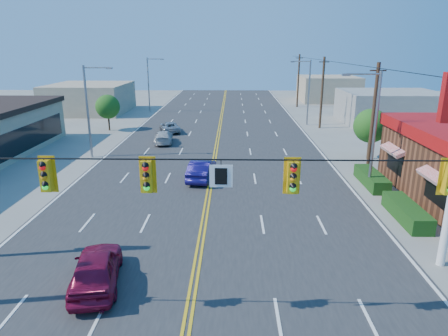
{
  "coord_description": "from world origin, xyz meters",
  "views": [
    {
      "loc": [
        1.56,
        -12.21,
        9.42
      ],
      "look_at": [
        1.05,
        11.62,
        2.2
      ],
      "focal_mm": 32.0,
      "sensor_mm": 36.0,
      "label": 1
    }
  ],
  "objects_px": {
    "signal_span": "(181,192)",
    "car_blue": "(202,170)",
    "car_magenta": "(96,269)",
    "car_white": "(164,137)",
    "car_silver": "(169,127)"
  },
  "relations": [
    {
      "from": "car_silver",
      "to": "signal_span",
      "type": "bearing_deg",
      "value": 82.9
    },
    {
      "from": "signal_span",
      "to": "car_silver",
      "type": "relative_size",
      "value": 5.65
    },
    {
      "from": "car_blue",
      "to": "car_silver",
      "type": "xyz_separation_m",
      "value": [
        -5.01,
        17.07,
        -0.13
      ]
    },
    {
      "from": "signal_span",
      "to": "car_magenta",
      "type": "distance_m",
      "value": 5.97
    },
    {
      "from": "car_magenta",
      "to": "car_silver",
      "type": "bearing_deg",
      "value": -97.35
    },
    {
      "from": "car_blue",
      "to": "car_white",
      "type": "xyz_separation_m",
      "value": [
        -4.76,
        11.59,
        -0.11
      ]
    },
    {
      "from": "car_magenta",
      "to": "car_blue",
      "type": "distance_m",
      "value": 14.21
    },
    {
      "from": "signal_span",
      "to": "car_magenta",
      "type": "xyz_separation_m",
      "value": [
        -3.83,
        2.0,
        -4.12
      ]
    },
    {
      "from": "car_blue",
      "to": "car_white",
      "type": "distance_m",
      "value": 12.53
    },
    {
      "from": "signal_span",
      "to": "car_silver",
      "type": "xyz_separation_m",
      "value": [
        -5.59,
        32.9,
        -4.29
      ]
    },
    {
      "from": "car_white",
      "to": "signal_span",
      "type": "bearing_deg",
      "value": 94.78
    },
    {
      "from": "car_magenta",
      "to": "car_blue",
      "type": "xyz_separation_m",
      "value": [
        3.25,
        13.83,
        -0.04
      ]
    },
    {
      "from": "signal_span",
      "to": "car_blue",
      "type": "distance_m",
      "value": 16.38
    },
    {
      "from": "car_magenta",
      "to": "car_white",
      "type": "height_order",
      "value": "car_magenta"
    },
    {
      "from": "signal_span",
      "to": "car_silver",
      "type": "bearing_deg",
      "value": 99.64
    }
  ]
}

